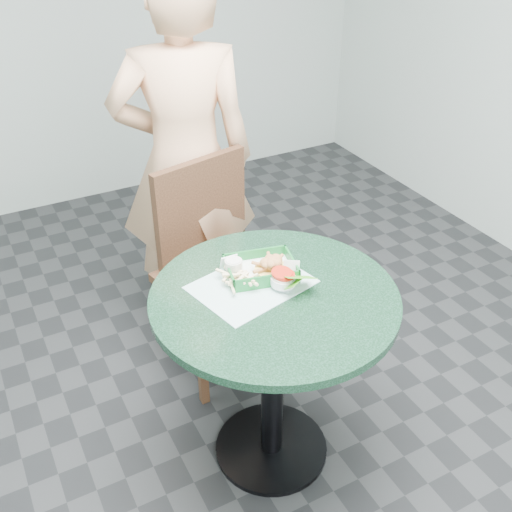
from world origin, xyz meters
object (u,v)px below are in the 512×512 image
crab_sandwich (272,268)px  sauce_ramekin (235,272)px  diner_person (183,137)px  cafe_table (273,338)px  food_basket (261,276)px  dining_chair (214,254)px

crab_sandwich → sauce_ramekin: (-0.12, 0.04, 0.00)m
diner_person → sauce_ramekin: 0.82m
diner_person → crab_sandwich: (-0.02, -0.83, -0.17)m
cafe_table → food_basket: 0.22m
cafe_table → crab_sandwich: crab_sandwich is taller
diner_person → crab_sandwich: diner_person is taller
dining_chair → sauce_ramekin: bearing=-119.1°
food_basket → sauce_ramekin: bearing=170.1°
cafe_table → diner_person: bearing=85.8°
dining_chair → food_basket: size_ratio=4.01×
dining_chair → food_basket: bearing=-109.2°
cafe_table → sauce_ramekin: 0.27m
cafe_table → crab_sandwich: bearing=64.6°
dining_chair → food_basket: dining_chair is taller
sauce_ramekin → cafe_table: bearing=-60.1°
food_basket → sauce_ramekin: size_ratio=3.84×
food_basket → cafe_table: bearing=-96.1°
cafe_table → food_basket: (0.01, 0.12, 0.19)m
cafe_table → diner_person: size_ratio=0.42×
cafe_table → dining_chair: (0.07, 0.65, -0.05)m
sauce_ramekin → dining_chair: bearing=74.2°
cafe_table → sauce_ramekin: (-0.08, 0.14, 0.22)m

